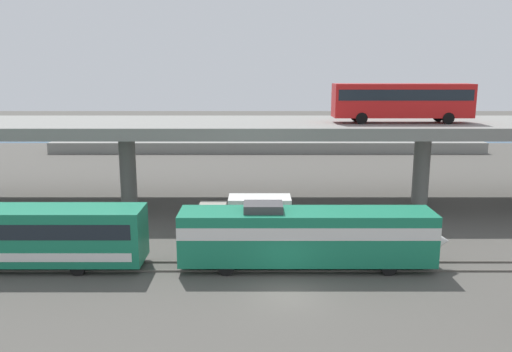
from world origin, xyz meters
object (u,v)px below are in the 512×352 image
at_px(parked_car_6, 131,135).
at_px(train_locomotive, 320,234).
at_px(parked_car_1, 215,134).
at_px(parked_car_3, 402,133).
at_px(parked_car_4, 239,131).
at_px(parked_car_5, 184,133).
at_px(parked_car_0, 253,133).
at_px(parked_car_2, 339,135).
at_px(service_truck_west, 249,215).
at_px(transit_bus_on_overpass, 403,99).
at_px(parked_car_7, 438,135).

bearing_deg(parked_car_6, train_locomotive, -64.00).
xyz_separation_m(parked_car_1, parked_car_3, (30.01, 1.42, 0.00)).
xyz_separation_m(train_locomotive, parked_car_4, (-6.83, 53.23, 0.22)).
xyz_separation_m(parked_car_3, parked_car_5, (-35.03, -0.61, -0.00)).
bearing_deg(parked_car_4, parked_car_5, 16.67).
bearing_deg(parked_car_5, parked_car_0, 177.14).
bearing_deg(parked_car_2, service_truck_west, 72.53).
relative_size(service_truck_west, parked_car_4, 1.46).
height_order(transit_bus_on_overpass, parked_car_5, transit_bus_on_overpass).
distance_m(service_truck_west, parked_car_5, 45.81).
xyz_separation_m(parked_car_1, parked_car_5, (-5.02, 0.80, 0.00)).
xyz_separation_m(train_locomotive, parked_car_2, (8.79, 48.47, 0.21)).
bearing_deg(parked_car_0, transit_bus_on_overpass, 110.67).
bearing_deg(parked_car_5, parked_car_2, 175.05).
bearing_deg(train_locomotive, parked_car_4, 97.31).
distance_m(service_truck_west, parked_car_1, 44.06).
bearing_deg(parked_car_6, service_truck_west, -65.72).
distance_m(parked_car_4, parked_car_7, 31.19).
bearing_deg(parked_car_2, parked_car_6, 1.16).
bearing_deg(parked_car_2, parked_car_3, -165.57).
height_order(parked_car_1, parked_car_3, same).
distance_m(train_locomotive, parked_car_1, 50.90).
bearing_deg(parked_car_5, parked_car_6, 19.79).
bearing_deg(parked_car_7, train_locomotive, 63.46).
relative_size(train_locomotive, transit_bus_on_overpass, 1.40).
height_order(transit_bus_on_overpass, parked_car_0, transit_bus_on_overpass).
distance_m(transit_bus_on_overpass, parked_car_3, 38.75).
bearing_deg(parked_car_5, parked_car_7, 176.05).
relative_size(parked_car_2, parked_car_4, 0.94).
height_order(parked_car_1, parked_car_4, same).
height_order(train_locomotive, parked_car_2, train_locomotive).
bearing_deg(parked_car_6, parked_car_7, 0.04).
bearing_deg(parked_car_4, parked_car_7, 170.09).
bearing_deg(parked_car_2, parked_car_1, -3.87).
height_order(service_truck_west, parked_car_7, parked_car_7).
xyz_separation_m(parked_car_2, parked_car_6, (-32.11, -0.65, 0.00)).
relative_size(train_locomotive, parked_car_3, 3.69).
relative_size(transit_bus_on_overpass, parked_car_5, 2.60).
height_order(parked_car_0, parked_car_5, same).
relative_size(parked_car_4, parked_car_7, 1.12).
height_order(service_truck_west, parked_car_6, parked_car_6).
height_order(parked_car_2, parked_car_5, same).
xyz_separation_m(transit_bus_on_overpass, parked_car_7, (15.02, 33.22, -7.32)).
height_order(parked_car_1, parked_car_2, same).
bearing_deg(service_truck_west, parked_car_0, -90.06).
height_order(service_truck_west, parked_car_3, parked_car_3).
height_order(parked_car_3, parked_car_5, same).
relative_size(parked_car_1, parked_car_2, 0.92).
height_order(parked_car_0, parked_car_7, same).
relative_size(train_locomotive, parked_car_6, 3.60).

